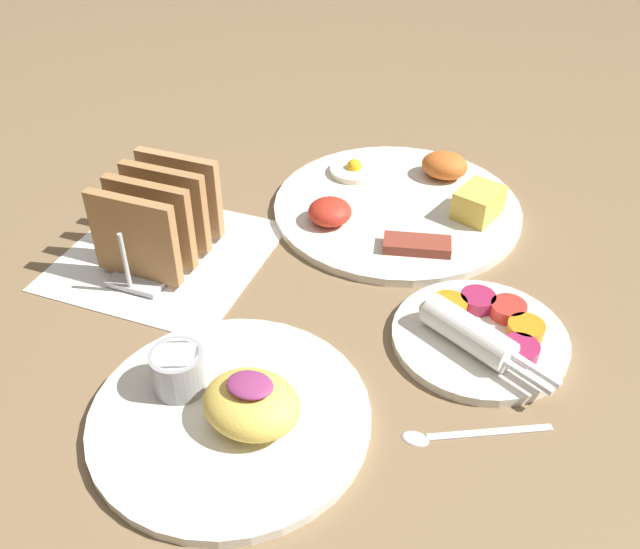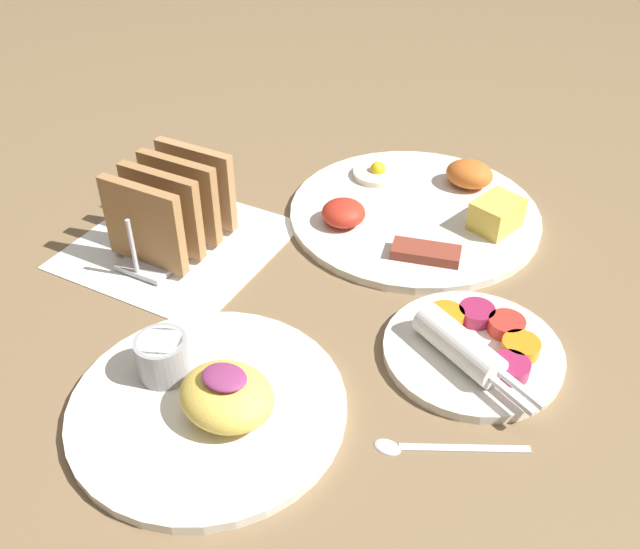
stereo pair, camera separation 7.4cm
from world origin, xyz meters
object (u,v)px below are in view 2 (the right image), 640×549
object	(u,v)px
plate_breakfast	(421,210)
plate_foreground	(208,398)
plate_condiments	(474,347)
toast_rack	(172,208)

from	to	relation	value
plate_breakfast	plate_foreground	size ratio (longest dim) A/B	1.24
plate_condiments	plate_foreground	bearing A→B (deg)	-136.42
plate_foreground	toast_rack	world-z (taller)	toast_rack
toast_rack	plate_breakfast	bearing A→B (deg)	39.76
plate_breakfast	toast_rack	size ratio (longest dim) A/B	2.06
plate_breakfast	plate_condiments	size ratio (longest dim) A/B	1.77
plate_breakfast	plate_foreground	bearing A→B (deg)	-97.41
plate_breakfast	toast_rack	bearing A→B (deg)	-140.24
plate_condiments	plate_foreground	xyz separation A→B (m)	(-0.18, -0.18, 0.00)
plate_foreground	toast_rack	xyz separation A→B (m)	(-0.18, 0.19, 0.04)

